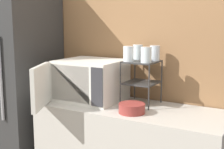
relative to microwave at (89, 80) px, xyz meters
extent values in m
cube|color=olive|center=(0.39, 0.30, 0.25)|extent=(8.00, 0.06, 2.60)
cube|color=silver|center=(0.01, 0.02, 0.00)|extent=(0.49, 0.43, 0.32)
cube|color=#B7B2A8|center=(-0.05, -0.19, 0.00)|extent=(0.35, 0.01, 0.28)
cube|color=#333338|center=(0.20, -0.19, 0.00)|extent=(0.10, 0.01, 0.28)
cube|color=silver|center=(-0.17, -0.37, 0.00)|extent=(0.19, 0.36, 0.31)
cylinder|color=#333333|center=(0.30, -0.03, 0.01)|extent=(0.01, 0.01, 0.33)
cylinder|color=#333333|center=(0.54, -0.03, 0.01)|extent=(0.01, 0.01, 0.33)
cylinder|color=#333333|center=(0.30, 0.21, 0.01)|extent=(0.01, 0.01, 0.33)
cylinder|color=#333333|center=(0.54, 0.21, 0.01)|extent=(0.01, 0.01, 0.33)
cube|color=#333333|center=(0.42, 0.09, 0.01)|extent=(0.23, 0.25, 0.01)
cube|color=#333333|center=(0.42, 0.09, 0.17)|extent=(0.23, 0.25, 0.01)
cylinder|color=silver|center=(0.35, 0.01, 0.23)|extent=(0.08, 0.08, 0.11)
cylinder|color=silver|center=(0.49, 0.17, 0.23)|extent=(0.08, 0.08, 0.11)
cylinder|color=silver|center=(0.49, 0.01, 0.23)|extent=(0.08, 0.08, 0.11)
cylinder|color=silver|center=(0.35, 0.17, 0.23)|extent=(0.08, 0.08, 0.11)
cylinder|color=maroon|center=(0.46, -0.16, -0.16)|extent=(0.10, 0.10, 0.01)
cylinder|color=maroon|center=(0.46, -0.16, -0.13)|extent=(0.18, 0.18, 0.07)
cube|color=#2D2D2D|center=(-0.82, -0.05, -0.08)|extent=(0.74, 0.60, 1.94)
cylinder|color=#99999E|center=(-0.60, -0.36, 0.01)|extent=(0.02, 0.02, 0.68)
camera|label=1|loc=(1.38, -2.03, 0.47)|focal=50.00mm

